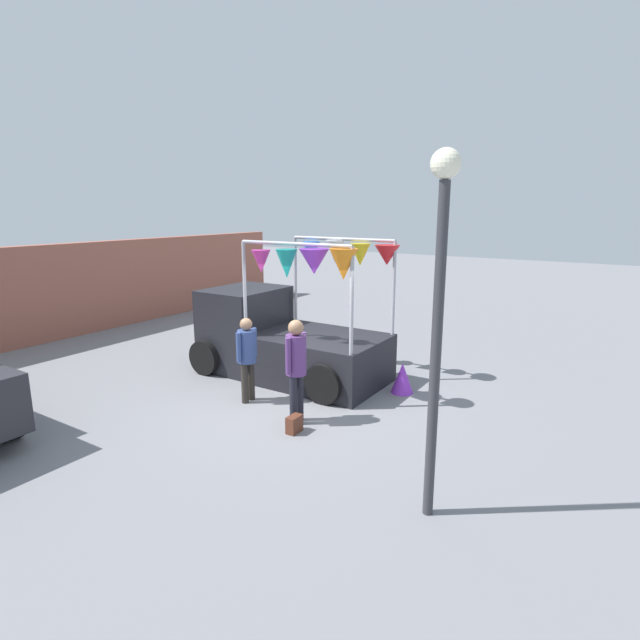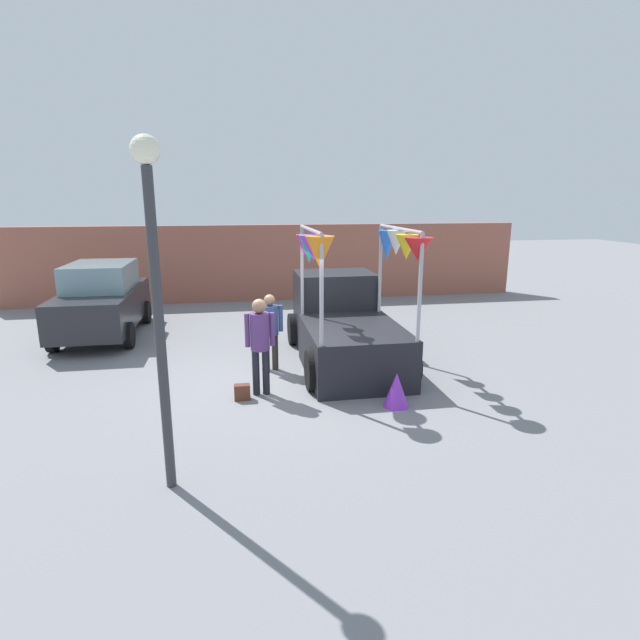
{
  "view_description": "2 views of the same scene",
  "coord_description": "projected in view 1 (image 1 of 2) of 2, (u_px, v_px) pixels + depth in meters",
  "views": [
    {
      "loc": [
        -7.12,
        -5.14,
        3.54
      ],
      "look_at": [
        0.72,
        -0.1,
        1.45
      ],
      "focal_mm": 28.0,
      "sensor_mm": 36.0,
      "label": 1
    },
    {
      "loc": [
        -1.09,
        -9.14,
        3.49
      ],
      "look_at": [
        0.46,
        -0.07,
        1.23
      ],
      "focal_mm": 28.0,
      "sensor_mm": 36.0,
      "label": 2
    }
  ],
  "objects": [
    {
      "name": "vendor_truck",
      "position": [
        281.0,
        334.0,
        10.76
      ],
      "size": [
        2.46,
        4.13,
        2.94
      ],
      "color": "black",
      "rests_on": "ground"
    },
    {
      "name": "folded_kite_bundle_violet",
      "position": [
        402.0,
        378.0,
        9.75
      ],
      "size": [
        0.62,
        0.62,
        0.6
      ],
      "primitive_type": "cone",
      "rotation": [
        0.0,
        0.0,
        2.33
      ],
      "color": "purple",
      "rests_on": "ground"
    },
    {
      "name": "person_customer",
      "position": [
        296.0,
        361.0,
        8.23
      ],
      "size": [
        0.53,
        0.34,
        1.77
      ],
      "color": "black",
      "rests_on": "ground"
    },
    {
      "name": "ground_plane",
      "position": [
        295.0,
        402.0,
        9.34
      ],
      "size": [
        60.0,
        60.0,
        0.0
      ],
      "primitive_type": "plane",
      "color": "slate"
    },
    {
      "name": "handbag",
      "position": [
        294.0,
        424.0,
        8.04
      ],
      "size": [
        0.28,
        0.16,
        0.28
      ],
      "primitive_type": "cube",
      "color": "#592D1E",
      "rests_on": "ground"
    },
    {
      "name": "brick_boundary_wall",
      "position": [
        46.0,
        294.0,
        13.39
      ],
      "size": [
        18.0,
        0.36,
        2.6
      ],
      "primitive_type": "cube",
      "color": "#9E5947",
      "rests_on": "ground"
    },
    {
      "name": "street_lamp",
      "position": [
        439.0,
        290.0,
        5.35
      ],
      "size": [
        0.32,
        0.32,
        4.15
      ],
      "color": "#333338",
      "rests_on": "ground"
    },
    {
      "name": "person_vendor",
      "position": [
        247.0,
        352.0,
        9.17
      ],
      "size": [
        0.53,
        0.34,
        1.6
      ],
      "color": "#2D2823",
      "rests_on": "ground"
    }
  ]
}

